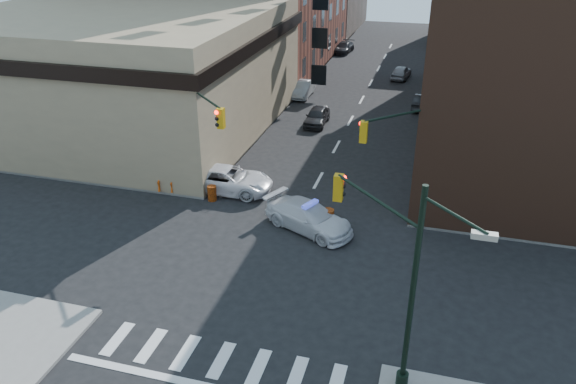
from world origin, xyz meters
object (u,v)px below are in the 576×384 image
Objects in this scene: pickup at (227,179)px; pedestrian_b at (131,154)px; parked_car_wnear at (317,116)px; parked_car_enear at (423,101)px; parked_car_wfar at (303,89)px; barrel_road at (328,219)px; barrel_bank at (212,193)px; pedestrian_a at (145,174)px; police_car at (309,217)px; barricade_nw_a at (201,185)px.

pedestrian_b reaches higher than pickup.
parked_car_enear is at bearing 38.67° from parked_car_wnear.
parked_car_wnear reaches higher than parked_car_enear.
pickup is 20.57m from parked_car_wfar.
barrel_bank is at bearing 169.48° from barrel_road.
barrel_bank is (4.61, -0.40, -0.53)m from pedestrian_a.
pedestrian_a reaches higher than police_car.
pedestrian_a is 1.51× the size of barrel_road.
pickup reaches higher than police_car.
parked_car_wfar is (-0.44, 20.57, -0.06)m from pickup.
pedestrian_a is at bearing 171.61° from barrel_road.
pickup is at bearing -101.00° from parked_car_wnear.
parked_car_wnear is 15.60m from pedestrian_b.
parked_car_wfar is 2.57× the size of pedestrian_a.
barrel_road is 1.19× the size of barrel_bank.
pickup is at bearing -23.93° from pedestrian_b.
police_car is 16.93m from parked_car_wnear.
pedestrian_a is (-10.98, 2.17, 0.24)m from police_car.
barrel_road is 8.58m from barricade_nw_a.
pickup reaches higher than parked_car_wfar.
barrel_road is (4.35, -16.18, -0.12)m from parked_car_wnear.
parked_car_wfar is 20.44m from pedestrian_b.
parked_car_enear is (11.00, -0.75, -0.07)m from parked_car_wfar.
pedestrian_a is (-15.61, -20.86, 0.35)m from parked_car_enear.
barricade_nw_a is (-8.35, 1.99, 0.02)m from barrel_road.
pedestrian_b is at bearing 96.59° from police_car.
barrel_road is (6.91, -2.80, -0.22)m from pickup.
parked_car_enear is at bearing 62.64° from barrel_bank.
pedestrian_a is (-5.05, -1.03, 0.22)m from pickup.
pedestrian_b reaches higher than pedestrian_a.
parked_car_enear reaches higher than barrel_bank.
parked_car_wnear reaches higher than barrel_bank.
barrel_road is (7.35, -23.37, -0.16)m from parked_car_wfar.
barrel_road is at bearing -10.52° from barrel_bank.
pedestrian_b is at bearing 163.83° from barrel_road.
parked_car_wnear is at bearing 105.03° from barrel_road.
barricade_nw_a is (5.91, -2.14, -0.51)m from pedestrian_b.
parked_car_wfar is 1.10× the size of parked_car_enear.
pedestrian_a reaches higher than barrel_road.
parked_car_enear is at bearing 50.03° from barricade_nw_a.
pedestrian_a is 12.09m from barrel_road.
barrel_road is (11.96, -1.76, -0.44)m from pedestrian_a.
pedestrian_a is at bearing -101.69° from parked_car_wfar.
parked_car_enear is at bearing -3.53° from parked_car_wfar.
barrel_bank is at bearing 16.06° from pedestrian_a.
barrel_road is at bearing -113.28° from pickup.
pickup is 1.42× the size of parked_car_enear.
pickup is at bearing 66.93° from parked_car_enear.
barrel_bank is at bearing -89.65° from parked_car_wfar.
barricade_nw_a is at bearing 147.96° from barrel_bank.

